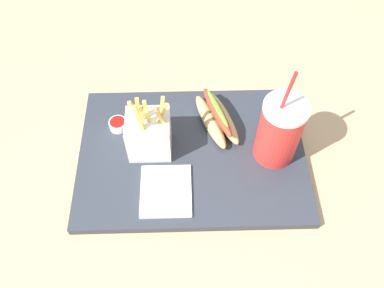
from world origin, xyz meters
TOP-DOWN VIEW (x-y plane):
  - ground_plane at (0.00, 0.00)m, footprint 2.40×2.40m
  - food_tray at (0.00, 0.00)m, footprint 0.49×0.35m
  - soda_cup at (-0.17, 0.01)m, footprint 0.09×0.09m
  - fries_basket at (0.09, -0.01)m, footprint 0.09×0.08m
  - hot_dog_1 at (-0.06, -0.07)m, footprint 0.11×0.17m
  - ketchup_cup_1 at (0.16, -0.07)m, footprint 0.04×0.04m
  - napkin_stack at (0.06, 0.09)m, footprint 0.10×0.12m

SIDE VIEW (x-z plane):
  - ground_plane at x=0.00m, z-range -0.02..0.00m
  - food_tray at x=0.00m, z-range 0.00..0.02m
  - napkin_stack at x=0.06m, z-range 0.02..0.03m
  - ketchup_cup_1 at x=0.16m, z-range 0.02..0.04m
  - hot_dog_1 at x=-0.06m, z-range 0.01..0.07m
  - fries_basket at x=0.09m, z-range -0.01..0.16m
  - soda_cup at x=-0.17m, z-range -0.02..0.22m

